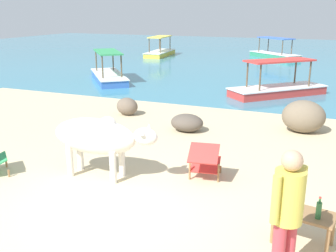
{
  "coord_description": "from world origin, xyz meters",
  "views": [
    {
      "loc": [
        2.87,
        -4.63,
        3.01
      ],
      "look_at": [
        -0.28,
        3.0,
        0.55
      ],
      "focal_mm": 41.86,
      "sensor_mm": 36.0,
      "label": 1
    }
  ],
  "objects_px": {
    "low_bench_table": "(304,218)",
    "deck_chair_near": "(205,160)",
    "boat_green": "(274,54)",
    "cow": "(97,137)",
    "bottle": "(319,210)",
    "boat_yellow": "(160,52)",
    "boat_red": "(278,88)",
    "boat_blue": "(109,75)",
    "person_standing": "(287,211)"
  },
  "relations": [
    {
      "from": "low_bench_table",
      "to": "deck_chair_near",
      "type": "height_order",
      "value": "deck_chair_near"
    },
    {
      "from": "deck_chair_near",
      "to": "boat_green",
      "type": "height_order",
      "value": "boat_green"
    },
    {
      "from": "cow",
      "to": "bottle",
      "type": "relative_size",
      "value": 6.95
    },
    {
      "from": "boat_yellow",
      "to": "boat_red",
      "type": "relative_size",
      "value": 1.1
    },
    {
      "from": "boat_blue",
      "to": "boat_green",
      "type": "relative_size",
      "value": 1.01
    },
    {
      "from": "person_standing",
      "to": "boat_blue",
      "type": "relative_size",
      "value": 0.45
    },
    {
      "from": "bottle",
      "to": "person_standing",
      "type": "relative_size",
      "value": 0.18
    },
    {
      "from": "boat_red",
      "to": "low_bench_table",
      "type": "bearing_deg",
      "value": 53.69
    },
    {
      "from": "deck_chair_near",
      "to": "boat_blue",
      "type": "height_order",
      "value": "boat_blue"
    },
    {
      "from": "low_bench_table",
      "to": "bottle",
      "type": "height_order",
      "value": "bottle"
    },
    {
      "from": "boat_blue",
      "to": "boat_green",
      "type": "height_order",
      "value": "same"
    },
    {
      "from": "boat_green",
      "to": "boat_red",
      "type": "xyz_separation_m",
      "value": [
        1.71,
        -11.71,
        0.0
      ]
    },
    {
      "from": "boat_yellow",
      "to": "boat_red",
      "type": "height_order",
      "value": "same"
    },
    {
      "from": "low_bench_table",
      "to": "boat_blue",
      "type": "xyz_separation_m",
      "value": [
        -8.76,
        9.86,
        -0.13
      ]
    },
    {
      "from": "boat_blue",
      "to": "cow",
      "type": "bearing_deg",
      "value": -9.38
    },
    {
      "from": "low_bench_table",
      "to": "deck_chair_near",
      "type": "bearing_deg",
      "value": 150.55
    },
    {
      "from": "person_standing",
      "to": "boat_blue",
      "type": "xyz_separation_m",
      "value": [
        -8.61,
        10.83,
        -0.7
      ]
    },
    {
      "from": "low_bench_table",
      "to": "bottle",
      "type": "relative_size",
      "value": 2.78
    },
    {
      "from": "bottle",
      "to": "boat_yellow",
      "type": "distance_m",
      "value": 22.47
    },
    {
      "from": "deck_chair_near",
      "to": "low_bench_table",
      "type": "bearing_deg",
      "value": -138.85
    },
    {
      "from": "boat_yellow",
      "to": "deck_chair_near",
      "type": "bearing_deg",
      "value": -159.79
    },
    {
      "from": "low_bench_table",
      "to": "deck_chair_near",
      "type": "distance_m",
      "value": 2.32
    },
    {
      "from": "bottle",
      "to": "boat_blue",
      "type": "relative_size",
      "value": 0.08
    },
    {
      "from": "low_bench_table",
      "to": "boat_green",
      "type": "bearing_deg",
      "value": 108.5
    },
    {
      "from": "boat_green",
      "to": "low_bench_table",
      "type": "bearing_deg",
      "value": 139.06
    },
    {
      "from": "bottle",
      "to": "boat_blue",
      "type": "height_order",
      "value": "boat_blue"
    },
    {
      "from": "boat_red",
      "to": "cow",
      "type": "bearing_deg",
      "value": 31.08
    },
    {
      "from": "cow",
      "to": "person_standing",
      "type": "relative_size",
      "value": 1.27
    },
    {
      "from": "bottle",
      "to": "deck_chair_near",
      "type": "bearing_deg",
      "value": 141.39
    },
    {
      "from": "cow",
      "to": "boat_green",
      "type": "relative_size",
      "value": 0.58
    },
    {
      "from": "boat_blue",
      "to": "boat_yellow",
      "type": "bearing_deg",
      "value": 151.43
    },
    {
      "from": "deck_chair_near",
      "to": "boat_red",
      "type": "bearing_deg",
      "value": -11.31
    },
    {
      "from": "person_standing",
      "to": "boat_green",
      "type": "relative_size",
      "value": 0.46
    },
    {
      "from": "low_bench_table",
      "to": "bottle",
      "type": "xyz_separation_m",
      "value": [
        0.16,
        -0.1,
        0.2
      ]
    },
    {
      "from": "low_bench_table",
      "to": "boat_green",
      "type": "distance_m",
      "value": 21.56
    },
    {
      "from": "low_bench_table",
      "to": "person_standing",
      "type": "height_order",
      "value": "person_standing"
    },
    {
      "from": "person_standing",
      "to": "boat_yellow",
      "type": "xyz_separation_m",
      "value": [
        -10.42,
        20.61,
        -0.7
      ]
    },
    {
      "from": "cow",
      "to": "boat_blue",
      "type": "height_order",
      "value": "boat_blue"
    },
    {
      "from": "boat_blue",
      "to": "person_standing",
      "type": "bearing_deg",
      "value": -0.56
    },
    {
      "from": "low_bench_table",
      "to": "boat_blue",
      "type": "bearing_deg",
      "value": 141.43
    },
    {
      "from": "cow",
      "to": "bottle",
      "type": "height_order",
      "value": "cow"
    },
    {
      "from": "person_standing",
      "to": "cow",
      "type": "bearing_deg",
      "value": 3.39
    },
    {
      "from": "cow",
      "to": "boat_red",
      "type": "relative_size",
      "value": 0.6
    },
    {
      "from": "low_bench_table",
      "to": "cow",
      "type": "bearing_deg",
      "value": 176.42
    },
    {
      "from": "boat_yellow",
      "to": "boat_green",
      "type": "height_order",
      "value": "same"
    },
    {
      "from": "boat_yellow",
      "to": "cow",
      "type": "bearing_deg",
      "value": -165.3
    },
    {
      "from": "bottle",
      "to": "person_standing",
      "type": "height_order",
      "value": "person_standing"
    },
    {
      "from": "deck_chair_near",
      "to": "boat_blue",
      "type": "distance_m",
      "value": 10.91
    },
    {
      "from": "deck_chair_near",
      "to": "person_standing",
      "type": "distance_m",
      "value": 2.99
    },
    {
      "from": "low_bench_table",
      "to": "boat_yellow",
      "type": "height_order",
      "value": "boat_yellow"
    }
  ]
}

